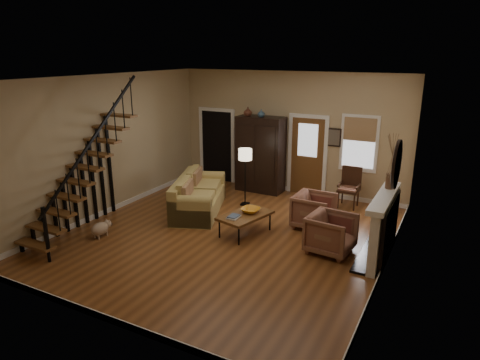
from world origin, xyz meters
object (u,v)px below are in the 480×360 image
at_px(armchair_left, 331,234).
at_px(side_chair, 349,188).
at_px(armoire, 260,154).
at_px(armchair_right, 314,211).
at_px(coffee_table, 245,224).
at_px(floor_lamp, 245,177).
at_px(sofa, 199,195).

bearing_deg(armchair_left, side_chair, 12.61).
bearing_deg(armoire, armchair_right, -40.19).
distance_m(coffee_table, side_chair, 3.12).
distance_m(armchair_right, floor_lamp, 2.14).
bearing_deg(floor_lamp, coffee_table, -62.86).
height_order(sofa, armchair_left, sofa).
relative_size(sofa, floor_lamp, 1.55).
xyz_separation_m(armoire, floor_lamp, (0.16, -1.26, -0.31)).
height_order(armchair_right, floor_lamp, floor_lamp).
bearing_deg(armoire, side_chair, -4.48).
height_order(floor_lamp, side_chair, floor_lamp).
distance_m(armoire, sofa, 2.37).
distance_m(coffee_table, armchair_left, 1.89).
height_order(armoire, coffee_table, armoire).
height_order(armchair_left, armchair_right, armchair_left).
height_order(armoire, side_chair, armoire).
height_order(sofa, side_chair, side_chair).
relative_size(armoire, side_chair, 2.06).
height_order(armoire, armchair_right, armoire).
bearing_deg(armchair_right, sofa, 98.11).
height_order(coffee_table, floor_lamp, floor_lamp).
height_order(coffee_table, armchair_left, armchair_left).
relative_size(floor_lamp, side_chair, 1.44).
bearing_deg(armchair_left, armchair_right, 39.03).
relative_size(sofa, coffee_table, 1.93).
bearing_deg(armchair_right, coffee_table, 132.55).
bearing_deg(armchair_left, floor_lamp, 64.51).
xyz_separation_m(armoire, coffee_table, (1.00, -2.90, -0.82)).
relative_size(coffee_table, armchair_left, 1.38).
bearing_deg(armchair_right, side_chair, -10.97).
distance_m(coffee_table, armchair_right, 1.59).
bearing_deg(sofa, armchair_right, -14.66).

